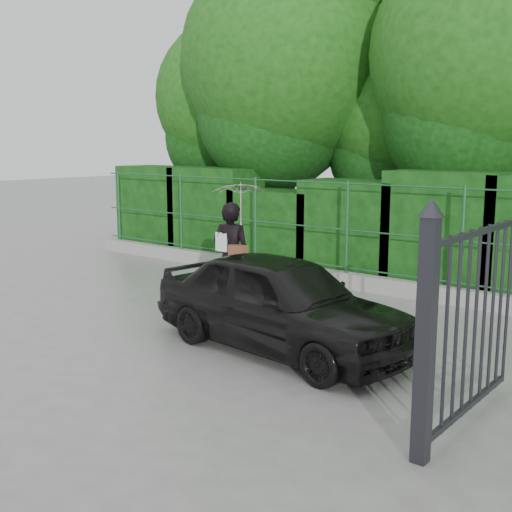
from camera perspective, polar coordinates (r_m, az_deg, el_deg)
The scene contains 8 objects.
ground at distance 9.67m, azimuth -8.15°, elevation -7.02°, with size 80.00×80.00×0.00m, color gray.
kerb at distance 13.01m, azimuth 6.48°, elevation -1.90°, with size 14.00×0.25×0.30m, color #9E9E99.
fence at distance 12.72m, azimuth 7.41°, elevation 2.61°, with size 14.13×0.06×1.80m.
hedge at distance 13.66m, azimuth 9.12°, elevation 2.57°, with size 14.20×1.20×2.30m.
trees at distance 15.22m, azimuth 17.49°, elevation 16.34°, with size 17.10×6.15×8.08m.
gate at distance 6.18m, azimuth 16.66°, elevation -5.64°, with size 0.22×2.33×2.36m.
woman at distance 10.73m, azimuth -1.79°, elevation 2.34°, with size 0.98×0.91×2.19m.
car at distance 8.77m, azimuth 2.22°, elevation -4.12°, with size 1.59×3.95×1.35m, color black.
Camera 1 is at (6.81, -6.27, 2.80)m, focal length 45.00 mm.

